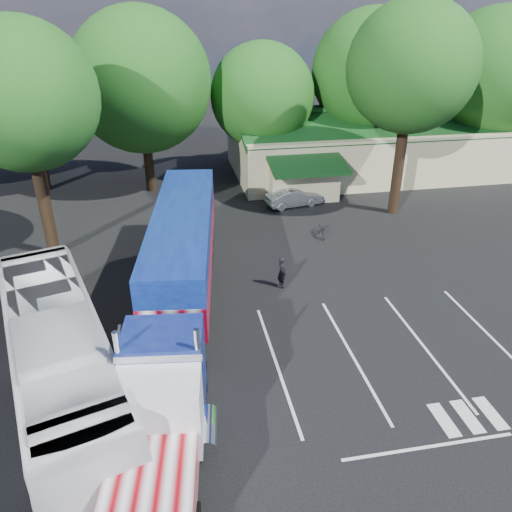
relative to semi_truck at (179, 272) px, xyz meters
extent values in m
plane|color=black|center=(3.54, 2.08, -2.50)|extent=(120.00, 120.00, 0.00)
cube|color=#B5AF86|center=(17.54, 20.08, -0.50)|extent=(24.00, 11.00, 4.00)
cube|color=#113D17|center=(17.54, 17.68, 2.00)|extent=(24.20, 6.25, 2.10)
cube|color=#113D17|center=(17.54, 22.48, 2.00)|extent=(24.20, 6.25, 2.10)
cube|color=#B5AF86|center=(9.54, 14.38, -1.10)|extent=(5.00, 2.50, 2.80)
cube|color=#113D17|center=(9.54, 13.08, 0.40)|extent=(5.40, 3.19, 0.80)
cylinder|color=black|center=(-9.46, 19.88, -0.50)|extent=(0.70, 0.70, 4.00)
sphere|color=#1B4D16|center=(-9.46, 19.88, 4.65)|extent=(8.40, 8.40, 8.40)
cylinder|color=black|center=(-1.46, 18.28, -0.35)|extent=(0.70, 0.70, 4.30)
sphere|color=#1B4D16|center=(-1.46, 18.28, 5.55)|extent=(10.00, 10.00, 10.00)
cylinder|color=black|center=(7.54, 19.58, -0.70)|extent=(0.70, 0.70, 3.60)
sphere|color=#1B4D16|center=(7.54, 19.58, 4.10)|extent=(8.00, 8.00, 8.00)
cylinder|color=black|center=(16.54, 20.08, -0.25)|extent=(0.70, 0.70, 4.50)
sphere|color=#1B4D16|center=(16.54, 20.08, 5.60)|extent=(9.60, 9.60, 9.60)
cylinder|color=black|center=(26.54, 18.88, -0.55)|extent=(0.70, 0.70, 3.90)
sphere|color=#1B4D16|center=(26.54, 18.88, 5.30)|extent=(10.40, 10.40, 10.40)
cylinder|color=black|center=(-6.96, 8.08, 0.50)|extent=(0.70, 0.70, 6.00)
sphere|color=#1B4D16|center=(-6.96, 8.08, 6.35)|extent=(7.60, 7.60, 7.60)
cylinder|color=black|center=(15.04, 10.58, 0.75)|extent=(0.70, 0.70, 6.50)
sphere|color=#1B4D16|center=(15.04, 10.58, 7.00)|extent=(8.00, 8.00, 8.00)
cube|color=black|center=(-0.95, -7.55, -1.73)|extent=(1.92, 7.27, 0.26)
cube|color=white|center=(-1.26, -10.00, -1.01)|extent=(2.66, 2.75, 1.18)
cube|color=silver|center=(-1.00, -7.96, -0.39)|extent=(2.76, 1.95, 2.37)
cube|color=black|center=(-1.09, -8.62, 0.12)|extent=(2.36, 0.38, 1.03)
cube|color=white|center=(-0.89, -7.09, 0.94)|extent=(2.67, 0.44, 0.26)
cube|color=navy|center=(-0.77, -6.12, -0.19)|extent=(2.81, 2.36, 2.78)
cylinder|color=white|center=(-2.06, -6.89, 0.17)|extent=(0.21, 0.21, 3.50)
cylinder|color=white|center=(0.29, -7.19, 0.17)|extent=(0.21, 0.21, 3.50)
cylinder|color=white|center=(-2.32, -7.28, -1.73)|extent=(0.88, 1.72, 0.68)
cylinder|color=white|center=(0.44, -7.62, -1.73)|extent=(0.88, 1.72, 0.68)
cube|color=white|center=(0.35, 2.76, -0.29)|extent=(4.30, 13.40, 1.54)
cube|color=navy|center=(0.35, 2.76, 1.10)|extent=(4.30, 13.40, 1.23)
cube|color=black|center=(0.89, 7.04, -1.63)|extent=(1.67, 3.73, 0.36)
cube|color=black|center=(-1.06, -2.67, -1.78)|extent=(0.14, 0.14, 1.44)
cube|color=black|center=(0.37, -2.85, -1.78)|extent=(0.14, 0.14, 1.44)
cube|color=white|center=(1.18, 9.39, -2.04)|extent=(2.47, 0.43, 0.12)
cylinder|color=black|center=(-1.80, -5.68, -1.94)|extent=(0.50, 1.17, 1.13)
cylinder|color=black|center=(0.34, -5.95, -1.94)|extent=(0.50, 1.17, 1.13)
cylinder|color=black|center=(-1.66, -4.56, -1.94)|extent=(0.50, 1.17, 1.13)
cylinder|color=black|center=(0.48, -4.83, -1.94)|extent=(0.50, 1.17, 1.13)
cylinder|color=black|center=(-0.29, 6.36, -1.94)|extent=(0.50, 1.17, 1.13)
cylinder|color=black|center=(1.86, 6.09, -1.94)|extent=(0.50, 1.17, 1.13)
cylinder|color=black|center=(-0.13, 7.59, -1.94)|extent=(0.50, 1.17, 1.13)
cylinder|color=black|center=(2.01, 7.32, -1.94)|extent=(0.50, 1.17, 1.13)
imported|color=black|center=(5.14, 2.08, -1.67)|extent=(0.55, 0.70, 1.67)
imported|color=black|center=(9.04, 7.67, -2.04)|extent=(0.82, 1.82, 0.92)
imported|color=white|center=(-4.47, -4.16, -0.71)|extent=(6.68, 13.18, 3.58)
imported|color=#ABADB3|center=(8.54, 12.94, -1.85)|extent=(4.16, 2.12, 1.31)
camera|label=1|loc=(-0.17, -19.41, 10.53)|focal=35.00mm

